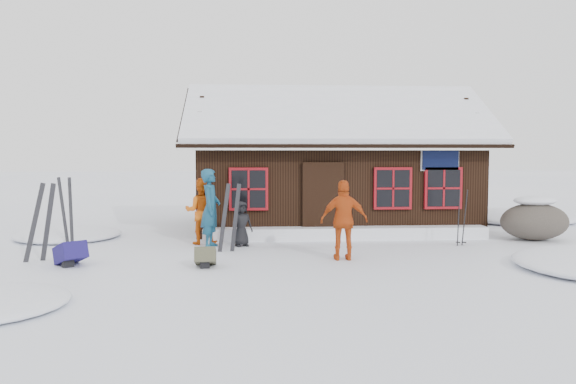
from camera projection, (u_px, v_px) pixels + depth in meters
name	position (u px, v px, depth m)	size (l,w,h in m)	color
ground	(298.00, 255.00, 12.67)	(120.00, 120.00, 0.00)	white
mountain_hut	(332.00, 176.00, 17.62)	(8.90, 6.09, 4.42)	black
snow_drift	(346.00, 233.00, 15.00)	(7.60, 0.60, 0.35)	white
snow_mounds	(354.00, 241.00, 14.64)	(20.60, 13.20, 0.48)	white
skier_teal	(211.00, 208.00, 13.68)	(0.70, 0.46, 1.92)	navy
skier_orange_left	(201.00, 211.00, 14.19)	(0.81, 0.63, 1.67)	#DA5B0F
skier_orange_right	(344.00, 220.00, 12.06)	(1.01, 0.42, 1.73)	#BD4513
skier_crouched	(241.00, 224.00, 13.86)	(0.55, 0.36, 1.12)	black
boulder	(534.00, 220.00, 14.85)	(1.79, 1.34, 1.05)	#534B42
ski_pair_left	(41.00, 223.00, 11.91)	(0.74, 0.23, 1.73)	black
ski_pair_mid	(67.00, 214.00, 13.61)	(0.47, 0.37, 1.78)	black
ski_pair_right	(230.00, 219.00, 13.08)	(0.56, 0.19, 1.65)	black
ski_poles	(462.00, 218.00, 13.96)	(0.26, 0.13, 1.44)	black
backpack_blue	(71.00, 257.00, 11.50)	(0.49, 0.65, 0.36)	#1B1456
backpack_olive	(206.00, 260.00, 11.36)	(0.42, 0.55, 0.30)	#464632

